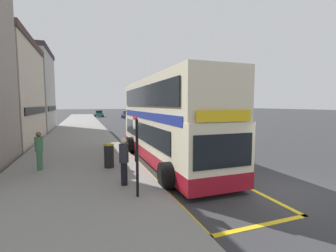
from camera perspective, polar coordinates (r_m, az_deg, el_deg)
ground_plane at (r=38.87m, az=-10.14°, el=0.64°), size 260.00×260.00×0.00m
pavement_near at (r=38.31m, az=-20.51°, el=0.42°), size 6.00×76.00×0.14m
double_decker_bus at (r=12.44m, az=-0.45°, el=0.60°), size 3.18×10.93×4.40m
bus_bay_markings at (r=12.68m, az=-0.14°, el=-8.75°), size 3.14×14.25×0.01m
bus_stop_sign at (r=7.51m, az=-7.69°, el=-5.66°), size 0.09×0.51×2.55m
parked_car_teal_across at (r=61.16m, az=-16.52°, el=2.91°), size 2.09×4.20×1.62m
parked_car_navy_far at (r=53.56m, az=-10.00°, el=2.74°), size 2.09×4.20×1.62m
parked_car_navy_distant at (r=25.17m, az=2.76°, el=0.07°), size 2.09×4.20×1.62m
pedestrian_waiting_near_sign at (r=8.69m, az=-10.72°, el=-8.02°), size 0.34×0.34×1.74m
pedestrian_further_back at (r=11.95m, az=-28.95°, el=-4.99°), size 0.34×0.34×1.73m
litter_bin at (r=11.32m, az=-14.23°, el=-6.98°), size 0.47×0.47×1.13m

